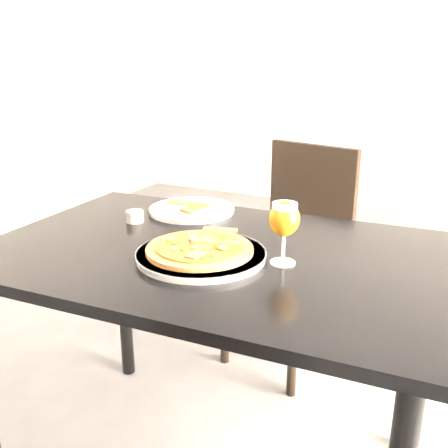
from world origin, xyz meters
The scene contains 9 objects.
dining_table centered at (-0.15, -0.17, 0.66)m, with size 1.24×0.86×0.75m.
chair_far centered at (-0.16, 0.57, 0.50)m, with size 0.51×0.51×0.91m.
plate_main centered at (-0.14, -0.25, 0.76)m, with size 0.33×0.33×0.02m, color silver.
pizza centered at (-0.14, -0.25, 0.78)m, with size 0.27×0.27×0.03m.
plate_second centered at (-0.37, 0.09, 0.76)m, with size 0.28×0.28×0.01m, color silver.
crust_scraps centered at (-0.36, 0.09, 0.77)m, with size 0.18×0.12×0.01m.
loose_crust centered at (-0.19, -0.04, 0.75)m, with size 0.10×0.02×0.01m, color #9A4F25.
sauce_cup centered at (-0.47, -0.08, 0.77)m, with size 0.05×0.05×0.04m.
beer_glass centered at (0.06, -0.19, 0.86)m, with size 0.08×0.08×0.16m.
Camera 1 is at (0.44, -1.28, 1.23)m, focal length 40.00 mm.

